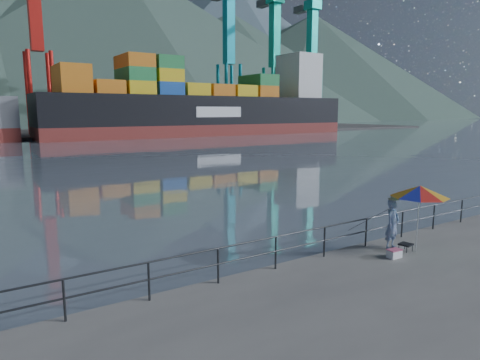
# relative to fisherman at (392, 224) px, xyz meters

# --- Properties ---
(ground) EXTENTS (24.00, 11.00, 0.50)m
(ground) POSITION_rel_fisherman_xyz_m (-3.56, -4.55, -1.11)
(ground) COLOR slate
(ground) RESTS_ON ground
(far_dock) EXTENTS (200.00, 40.00, 0.40)m
(far_dock) POSITION_rel_fisherman_xyz_m (6.44, 91.95, -0.86)
(far_dock) COLOR #514F4C
(far_dock) RESTS_ON ground
(guardrail) EXTENTS (22.00, 0.06, 1.03)m
(guardrail) POSITION_rel_fisherman_xyz_m (-3.56, 0.65, -0.34)
(guardrail) COLOR #2D3033
(guardrail) RESTS_ON ground
(mountains) EXTENTS (600.00, 332.80, 80.00)m
(mountains) POSITION_rel_fisherman_xyz_m (35.26, 206.70, 34.69)
(mountains) COLOR #385147
(mountains) RESTS_ON ground
(port_cranes) EXTENTS (116.00, 28.00, 38.40)m
(port_cranes) POSITION_rel_fisherman_xyz_m (27.44, 82.95, 15.14)
(port_cranes) COLOR red
(port_cranes) RESTS_ON ground
(container_stacks) EXTENTS (58.00, 5.40, 7.80)m
(container_stacks) POSITION_rel_fisherman_xyz_m (29.44, 91.99, 1.84)
(container_stacks) COLOR yellow
(container_stacks) RESTS_ON ground
(fisherman) EXTENTS (0.69, 0.51, 1.72)m
(fisherman) POSITION_rel_fisherman_xyz_m (0.00, 0.00, 0.00)
(fisherman) COLOR #2A4E95
(fisherman) RESTS_ON ground
(beach_umbrella) EXTENTS (2.12, 2.12, 2.29)m
(beach_umbrella) POSITION_rel_fisherman_xyz_m (0.35, -0.72, 1.23)
(beach_umbrella) COLOR white
(beach_umbrella) RESTS_ON ground
(folding_stool) EXTENTS (0.45, 0.45, 0.26)m
(folding_stool) POSITION_rel_fisherman_xyz_m (0.18, -0.45, -0.72)
(folding_stool) COLOR black
(folding_stool) RESTS_ON ground
(cooler_bag) EXTENTS (0.45, 0.32, 0.25)m
(cooler_bag) POSITION_rel_fisherman_xyz_m (-0.72, -0.67, -0.74)
(cooler_bag) COLOR white
(cooler_bag) RESTS_ON ground
(fishing_rod) EXTENTS (0.63, 1.61, 1.21)m
(fishing_rod) POSITION_rel_fisherman_xyz_m (-0.03, 0.87, -0.86)
(fishing_rod) COLOR black
(fishing_rod) RESTS_ON ground
(container_ship) EXTENTS (65.04, 10.84, 18.10)m
(container_ship) POSITION_rel_fisherman_xyz_m (32.14, 69.38, 4.93)
(container_ship) COLOR maroon
(container_ship) RESTS_ON ground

